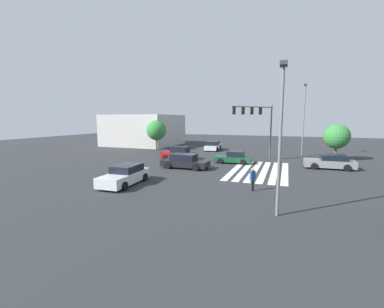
{
  "coord_description": "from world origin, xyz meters",
  "views": [
    {
      "loc": [
        -25.69,
        -9.52,
        5.05
      ],
      "look_at": [
        0.0,
        0.0,
        1.32
      ],
      "focal_mm": 24.0,
      "sensor_mm": 36.0,
      "label": 1
    }
  ],
  "objects": [
    {
      "name": "crosswalk_markings",
      "position": [
        0.0,
        -7.13,
        0.0
      ],
      "size": [
        10.91,
        5.35,
        0.01
      ],
      "rotation": [
        0.0,
        0.0,
        1.57
      ],
      "color": "silver",
      "rests_on": "ground_plane"
    },
    {
      "name": "street_light_pole_b",
      "position": [
        -11.97,
        -9.21,
        4.71
      ],
      "size": [
        0.8,
        0.36,
        7.83
      ],
      "color": "slate",
      "rests_on": "ground_plane"
    },
    {
      "name": "street_light_pole_a",
      "position": [
        12.36,
        -11.54,
        5.67
      ],
      "size": [
        0.8,
        0.36,
        9.68
      ],
      "color": "slate",
      "rests_on": "ground_plane"
    },
    {
      "name": "car_0",
      "position": [
        -9.09,
        2.21,
        0.7
      ],
      "size": [
        4.95,
        2.28,
        1.48
      ],
      "rotation": [
        0.0,
        0.0,
        3.18
      ],
      "color": "silver",
      "rests_on": "ground_plane"
    },
    {
      "name": "car_2",
      "position": [
        -1.38,
        0.3,
        0.71
      ],
      "size": [
        2.26,
        4.92,
        1.49
      ],
      "rotation": [
        0.0,
        0.0,
        -1.59
      ],
      "color": "black",
      "rests_on": "ground_plane"
    },
    {
      "name": "tree_corner_c",
      "position": [
        10.07,
        -15.27,
        2.95
      ],
      "size": [
        3.06,
        3.06,
        4.49
      ],
      "color": "brown",
      "rests_on": "ground_plane"
    },
    {
      "name": "car_5",
      "position": [
        3.46,
        -3.84,
        0.64
      ],
      "size": [
        2.17,
        4.23,
        1.4
      ],
      "rotation": [
        0.0,
        0.0,
        1.61
      ],
      "color": "#144728",
      "rests_on": "ground_plane"
    },
    {
      "name": "traffic_signal_mast",
      "position": [
        6.09,
        -6.09,
        5.09
      ],
      "size": [
        4.24,
        4.24,
        6.74
      ],
      "rotation": [
        0.0,
        0.0,
        2.36
      ],
      "color": "#47474C",
      "rests_on": "ground_plane"
    },
    {
      "name": "car_3",
      "position": [
        3.52,
        -13.8,
        0.69
      ],
      "size": [
        2.24,
        4.78,
        1.45
      ],
      "rotation": [
        0.0,
        0.0,
        1.6
      ],
      "color": "gray",
      "rests_on": "ground_plane"
    },
    {
      "name": "pedestrian",
      "position": [
        -7.62,
        -7.38,
        0.92
      ],
      "size": [
        0.41,
        0.41,
        1.65
      ],
      "rotation": [
        0.0,
        0.0,
        0.77
      ],
      "color": "#38383D",
      "rests_on": "ground_plane"
    },
    {
      "name": "ground_plane",
      "position": [
        0.0,
        0.0,
        0.0
      ],
      "size": [
        110.9,
        110.9,
        0.0
      ],
      "primitive_type": "plane",
      "color": "#2B2D30"
    },
    {
      "name": "corner_building",
      "position": [
        18.73,
        17.0,
        2.93
      ],
      "size": [
        12.46,
        12.46,
        5.86
      ],
      "color": "#BCB7B2",
      "rests_on": "ground_plane"
    },
    {
      "name": "car_4",
      "position": [
        3.83,
        3.24,
        0.75
      ],
      "size": [
        2.24,
        4.15,
        1.65
      ],
      "rotation": [
        0.0,
        0.0,
        1.55
      ],
      "color": "maroon",
      "rests_on": "ground_plane"
    },
    {
      "name": "tree_corner_a",
      "position": [
        11.42,
        10.4,
        3.25
      ],
      "size": [
        3.21,
        3.21,
        4.86
      ],
      "color": "brown",
      "rests_on": "ground_plane"
    },
    {
      "name": "car_1",
      "position": [
        14.68,
        1.77,
        0.71
      ],
      "size": [
        4.77,
        2.45,
        1.49
      ],
      "rotation": [
        0.0,
        0.0,
        3.22
      ],
      "color": "silver",
      "rests_on": "ground_plane"
    }
  ]
}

